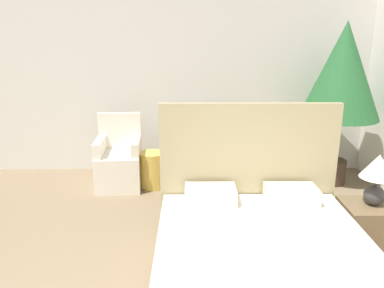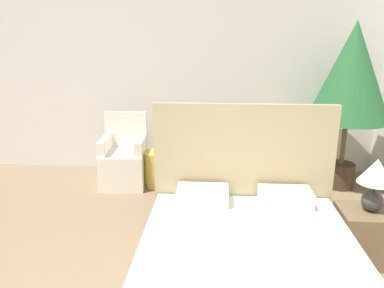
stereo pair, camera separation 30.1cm
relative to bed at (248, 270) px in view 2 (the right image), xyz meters
The scene contains 8 objects.
wall_back 3.33m from the bed, 106.37° to the left, with size 10.00×0.06×2.90m.
bed is the anchor object (origin of this frame).
armchair_near_window_left 2.73m from the bed, 122.96° to the left, with size 0.61×0.63×0.96m.
armchair_near_window_right 2.37m from the bed, 104.66° to the left, with size 0.62×0.64×0.96m.
potted_palm 3.02m from the bed, 59.62° to the left, with size 1.01×1.01×2.14m.
nightstand 1.30m from the bed, 31.08° to the left, with size 0.52×0.43×0.48m.
table_lamp 1.39m from the bed, 31.26° to the left, with size 0.30×0.30×0.47m.
side_table 2.49m from the bed, 114.73° to the left, with size 0.34×0.34×0.48m.
Camera 2 is at (0.63, -1.20, 1.96)m, focal length 35.00 mm.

